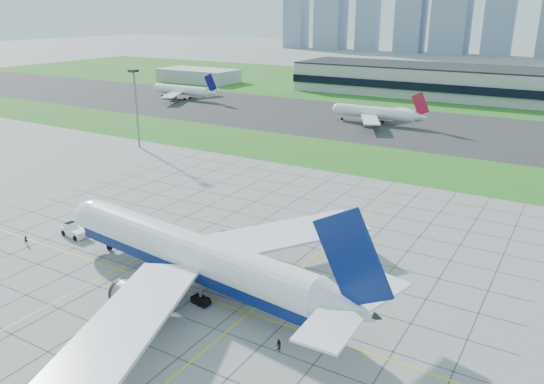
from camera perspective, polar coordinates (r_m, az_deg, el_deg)
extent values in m
plane|color=gray|center=(93.95, -11.15, -9.13)|extent=(1400.00, 1400.00, 0.00)
cube|color=#236D1F|center=(166.69, 9.83, 3.53)|extent=(700.00, 35.00, 0.04)
cube|color=#383838|center=(217.60, 15.22, 6.77)|extent=(700.00, 75.00, 0.04)
cube|color=#236D1F|center=(323.46, 20.85, 10.04)|extent=(700.00, 145.00, 0.04)
cube|color=#474744|center=(133.88, -23.77, -1.73)|extent=(0.18, 130.00, 0.02)
cube|color=#474744|center=(127.70, -21.66, -2.42)|extent=(0.18, 130.00, 0.02)
cube|color=#474744|center=(121.72, -19.33, -3.17)|extent=(0.18, 130.00, 0.02)
cube|color=#474744|center=(115.99, -16.76, -3.99)|extent=(0.18, 130.00, 0.02)
cube|color=#474744|center=(110.53, -13.93, -4.89)|extent=(0.18, 130.00, 0.02)
cube|color=#474744|center=(105.41, -10.80, -5.86)|extent=(0.18, 130.00, 0.02)
cube|color=#474744|center=(100.66, -7.36, -6.91)|extent=(0.18, 130.00, 0.02)
cube|color=#474744|center=(96.34, -3.57, -8.02)|extent=(0.18, 130.00, 0.02)
cube|color=#474744|center=(92.51, 0.58, -9.20)|extent=(0.18, 130.00, 0.02)
cube|color=#474744|center=(89.24, 5.08, -10.42)|extent=(0.18, 130.00, 0.02)
cube|color=#474744|center=(86.59, 9.94, -11.65)|extent=(0.18, 130.00, 0.02)
cube|color=#474744|center=(84.61, 15.10, -12.85)|extent=(0.18, 130.00, 0.02)
cube|color=#474744|center=(83.35, 20.52, -14.00)|extent=(0.18, 130.00, 0.02)
cube|color=#474744|center=(80.66, -22.95, -15.54)|extent=(110.00, 0.18, 0.02)
cube|color=#474744|center=(84.56, -18.55, -13.25)|extent=(110.00, 0.18, 0.02)
cube|color=#474744|center=(89.02, -14.63, -11.10)|extent=(110.00, 0.18, 0.02)
cube|color=#474744|center=(93.94, -11.15, -9.13)|extent=(110.00, 0.18, 0.02)
cube|color=#474744|center=(99.27, -8.07, -7.33)|extent=(110.00, 0.18, 0.02)
cube|color=#474744|center=(104.94, -5.33, -5.70)|extent=(110.00, 0.18, 0.02)
cube|color=#474744|center=(110.90, -2.90, -4.24)|extent=(110.00, 0.18, 0.02)
cube|color=#474744|center=(117.10, -0.72, -2.91)|extent=(110.00, 0.18, 0.02)
cube|color=#474744|center=(123.50, 1.23, -1.72)|extent=(110.00, 0.18, 0.02)
cube|color=#474744|center=(130.09, 2.98, -0.65)|extent=(110.00, 0.18, 0.02)
cube|color=#474744|center=(136.82, 4.56, 0.32)|extent=(110.00, 0.18, 0.02)
cube|color=#474744|center=(143.68, 6.00, 1.20)|extent=(110.00, 0.18, 0.02)
cube|color=yellow|center=(92.67, -11.98, -9.60)|extent=(120.00, 0.25, 0.03)
cube|color=yellow|center=(113.50, -8.23, -3.85)|extent=(0.25, 100.00, 0.03)
cube|color=yellow|center=(99.52, 4.52, -7.12)|extent=(0.25, 100.00, 0.03)
cube|color=#B7B7B2|center=(349.04, -7.92, 12.32)|extent=(50.00, 25.00, 8.00)
cylinder|color=gray|center=(181.28, -14.37, 8.51)|extent=(0.70, 0.70, 25.00)
cube|color=black|center=(179.52, -14.70, 12.50)|extent=(2.50, 2.50, 0.80)
cube|color=#8091A8|center=(660.47, 2.61, 18.17)|extent=(24.00, 21.60, 68.00)
cube|color=#8091A8|center=(622.50, 10.36, 19.09)|extent=(22.00, 19.80, 95.00)
cube|color=#8091A8|center=(595.91, 18.77, 17.44)|extent=(35.00, 31.50, 74.00)
cylinder|color=white|center=(88.43, -8.75, -6.38)|extent=(51.10, 12.40, 6.61)
cube|color=navy|center=(89.34, -8.69, -7.59)|extent=(51.05, 11.96, 1.76)
ellipsoid|color=white|center=(106.95, -18.24, -2.56)|extent=(11.27, 7.78, 6.61)
cube|color=black|center=(108.67, -19.00, -1.99)|extent=(2.81, 3.78, 0.66)
cone|color=white|center=(72.23, 7.95, -12.25)|extent=(9.48, 7.25, 6.28)
cube|color=navy|center=(68.48, 8.63, -7.09)|extent=(12.00, 1.93, 14.06)
cube|color=white|center=(96.94, 1.55, -4.51)|extent=(24.99, 31.33, 1.07)
cube|color=white|center=(74.60, -15.06, -12.96)|extent=(19.61, 32.39, 1.07)
cylinder|color=slate|center=(97.31, -3.74, -5.87)|extent=(7.60, 4.98, 4.19)
cylinder|color=slate|center=(83.40, -14.45, -11.02)|extent=(7.60, 4.98, 4.19)
cylinder|color=gray|center=(106.59, -17.13, -5.28)|extent=(0.44, 0.44, 2.86)
cylinder|color=black|center=(106.92, -17.09, -5.68)|extent=(1.27, 0.69, 1.21)
cylinder|color=black|center=(89.66, -4.45, -9.74)|extent=(1.57, 1.48, 1.43)
cylinder|color=black|center=(85.27, -7.67, -11.49)|extent=(1.57, 1.48, 1.43)
cube|color=white|center=(115.38, -20.39, -4.03)|extent=(6.50, 3.59, 1.45)
cube|color=white|center=(116.33, -20.89, -3.35)|extent=(2.11, 2.47, 1.14)
cube|color=black|center=(116.26, -20.90, -3.26)|extent=(1.88, 2.25, 0.72)
cube|color=gray|center=(111.97, -19.14, -4.76)|extent=(3.10, 0.54, 0.19)
cylinder|color=black|center=(117.80, -20.37, -3.74)|extent=(1.19, 0.64, 1.14)
cylinder|color=black|center=(116.56, -21.48, -4.13)|extent=(1.19, 0.64, 1.14)
cylinder|color=black|center=(114.51, -19.25, -4.26)|extent=(1.19, 0.64, 1.14)
cylinder|color=black|center=(113.23, -20.37, -4.67)|extent=(1.19, 0.64, 1.14)
imported|color=black|center=(115.33, -24.95, -4.68)|extent=(0.72, 0.78, 1.78)
imported|color=black|center=(74.34, 0.72, -16.19)|extent=(1.10, 1.02, 1.81)
cylinder|color=white|center=(281.08, -9.57, 10.75)|extent=(32.54, 4.80, 4.80)
cube|color=#0C0855|center=(269.12, -6.63, 11.60)|extent=(7.46, 0.40, 9.15)
cube|color=white|center=(288.15, -7.78, 10.87)|extent=(13.89, 20.66, 0.40)
cube|color=white|center=(271.51, -10.71, 10.22)|extent=(13.89, 20.66, 0.40)
cylinder|color=black|center=(281.60, -8.81, 9.98)|extent=(1.00, 1.00, 1.00)
cylinder|color=black|center=(278.27, -9.39, 9.84)|extent=(1.00, 1.00, 1.00)
cylinder|color=white|center=(219.91, 11.02, 8.40)|extent=(32.29, 4.80, 4.80)
cube|color=#AF142F|center=(213.71, 15.66, 9.11)|extent=(7.46, 0.40, 9.15)
cube|color=white|center=(229.56, 12.51, 8.54)|extent=(13.89, 20.66, 0.40)
cube|color=white|center=(209.15, 10.52, 7.67)|extent=(13.89, 20.66, 0.40)
cylinder|color=black|center=(221.82, 11.81, 7.39)|extent=(1.00, 1.00, 1.00)
cylinder|color=black|center=(217.74, 11.42, 7.20)|extent=(1.00, 1.00, 1.00)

